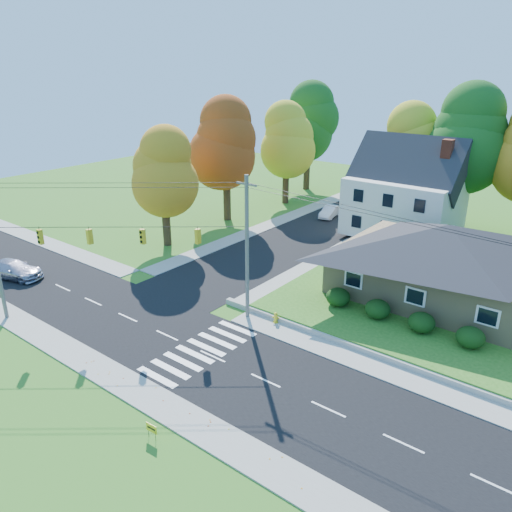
{
  "coord_description": "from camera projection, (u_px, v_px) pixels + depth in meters",
  "views": [
    {
      "loc": [
        17.97,
        -18.71,
        16.43
      ],
      "look_at": [
        -2.94,
        8.0,
        3.37
      ],
      "focal_mm": 35.0,
      "sensor_mm": 36.0,
      "label": 1
    }
  ],
  "objects": [
    {
      "name": "traffic_infrastructure",
      "position": [
        224.0,
        270.0,
        29.22
      ],
      "size": [
        38.1,
        10.66,
        10.0
      ],
      "color": "#666059",
      "rests_on": "ground"
    },
    {
      "name": "white_car",
      "position": [
        330.0,
        212.0,
        57.09
      ],
      "size": [
        2.03,
        4.1,
        1.29
      ],
      "primitive_type": "imported",
      "rotation": [
        0.0,
        0.0,
        0.17
      ],
      "color": "silver",
      "rests_on": "road_cross"
    },
    {
      "name": "silver_sedan",
      "position": [
        13.0,
        269.0,
        40.76
      ],
      "size": [
        5.45,
        3.6,
        1.47
      ],
      "primitive_type": "imported",
      "rotation": [
        0.0,
        0.0,
        1.9
      ],
      "color": "#A19EB2",
      "rests_on": "road_main"
    },
    {
      "name": "tree_lot_0",
      "position": [
        413.0,
        146.0,
        53.14
      ],
      "size": [
        6.72,
        6.72,
        12.51
      ],
      "color": "#3F2A19",
      "rests_on": "lawn"
    },
    {
      "name": "hedge_row",
      "position": [
        399.0,
        316.0,
        32.47
      ],
      "size": [
        10.7,
        1.7,
        1.27
      ],
      "color": "#163A10",
      "rests_on": "lawn"
    },
    {
      "name": "tree_west_1",
      "position": [
        226.0,
        144.0,
        53.47
      ],
      "size": [
        7.28,
        7.28,
        13.56
      ],
      "color": "#3F2A19",
      "rests_on": "ground"
    },
    {
      "name": "tree_lot_1",
      "position": [
        470.0,
        139.0,
        48.48
      ],
      "size": [
        7.84,
        7.84,
        14.6
      ],
      "color": "#3F2A19",
      "rests_on": "lawn"
    },
    {
      "name": "road_main",
      "position": [
        213.0,
        356.0,
        29.99
      ],
      "size": [
        90.0,
        8.0,
        0.02
      ],
      "primitive_type": "cube",
      "color": "black",
      "rests_on": "ground"
    },
    {
      "name": "yard_sign",
      "position": [
        151.0,
        429.0,
        23.19
      ],
      "size": [
        0.67,
        0.07,
        0.83
      ],
      "color": "black",
      "rests_on": "ground"
    },
    {
      "name": "sidewalk_south",
      "position": [
        148.0,
        397.0,
        26.3
      ],
      "size": [
        90.0,
        2.0,
        0.08
      ],
      "primitive_type": "cube",
      "color": "#9C9A90",
      "rests_on": "ground"
    },
    {
      "name": "colonial_house",
      "position": [
        405.0,
        194.0,
        48.9
      ],
      "size": [
        10.4,
        8.4,
        9.6
      ],
      "color": "silver",
      "rests_on": "lawn"
    },
    {
      "name": "tree_west_2",
      "position": [
        287.0,
        140.0,
        60.48
      ],
      "size": [
        6.72,
        6.72,
        12.51
      ],
      "color": "#3F2A19",
      "rests_on": "ground"
    },
    {
      "name": "sidewalk_north",
      "position": [
        263.0,
        324.0,
        33.65
      ],
      "size": [
        90.0,
        2.0,
        0.08
      ],
      "primitive_type": "cube",
      "color": "#9C9A90",
      "rests_on": "ground"
    },
    {
      "name": "road_cross",
      "position": [
        322.0,
        227.0,
        53.69
      ],
      "size": [
        8.0,
        44.0,
        0.02
      ],
      "primitive_type": "cube",
      "color": "black",
      "rests_on": "ground"
    },
    {
      "name": "fire_hydrant",
      "position": [
        276.0,
        318.0,
        33.69
      ],
      "size": [
        0.47,
        0.36,
        0.82
      ],
      "color": "gold",
      "rests_on": "ground"
    },
    {
      "name": "ranch_house",
      "position": [
        443.0,
        259.0,
        35.97
      ],
      "size": [
        14.6,
        10.6,
        5.4
      ],
      "color": "tan",
      "rests_on": "lawn"
    },
    {
      "name": "ground",
      "position": [
        213.0,
        357.0,
        29.99
      ],
      "size": [
        120.0,
        120.0,
        0.0
      ],
      "primitive_type": "plane",
      "color": "#3D7923"
    },
    {
      "name": "tree_west_3",
      "position": [
        309.0,
        122.0,
        67.03
      ],
      "size": [
        7.84,
        7.84,
        14.6
      ],
      "color": "#3F2A19",
      "rests_on": "ground"
    },
    {
      "name": "tree_west_0",
      "position": [
        163.0,
        172.0,
        46.01
      ],
      "size": [
        6.16,
        6.16,
        11.47
      ],
      "color": "#3F2A19",
      "rests_on": "ground"
    }
  ]
}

